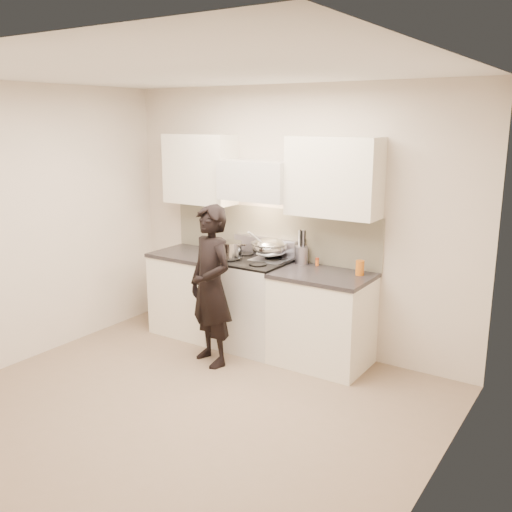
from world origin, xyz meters
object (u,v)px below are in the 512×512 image
at_px(wok, 270,247).
at_px(person, 211,286).
at_px(stove, 251,303).
at_px(counter_right, 322,319).
at_px(utensil_crock, 302,254).

distance_m(wok, person, 0.80).
bearing_deg(stove, counter_right, 0.00).
xyz_separation_m(counter_right, wok, (-0.69, 0.14, 0.60)).
xyz_separation_m(stove, counter_right, (0.83, 0.00, -0.01)).
bearing_deg(wok, counter_right, -11.40).
distance_m(stove, counter_right, 0.83).
bearing_deg(counter_right, wok, 168.60).
distance_m(counter_right, person, 1.13).
bearing_deg(counter_right, stove, -180.00).
distance_m(utensil_crock, person, 1.00).
distance_m(wok, utensil_crock, 0.35).
bearing_deg(person, utensil_crock, 75.37).
xyz_separation_m(stove, person, (-0.09, -0.57, 0.31)).
relative_size(wok, person, 0.30).
distance_m(stove, utensil_crock, 0.76).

